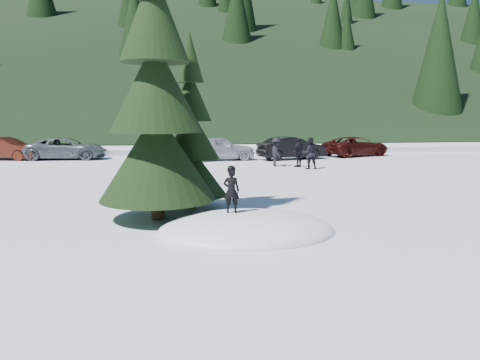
{
  "coord_description": "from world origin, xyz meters",
  "views": [
    {
      "loc": [
        -1.89,
        -11.21,
        2.9
      ],
      "look_at": [
        0.06,
        1.46,
        1.1
      ],
      "focal_mm": 35.0,
      "sensor_mm": 36.0,
      "label": 1
    }
  ],
  "objects": [
    {
      "name": "spruce_tall",
      "position": [
        -2.2,
        1.8,
        3.32
      ],
      "size": [
        3.2,
        3.2,
        8.6
      ],
      "color": "#301E10",
      "rests_on": "ground"
    },
    {
      "name": "car_3",
      "position": [
        -1.57,
        21.35,
        0.68
      ],
      "size": [
        4.75,
        2.12,
        1.35
      ],
      "primitive_type": "imported",
      "rotation": [
        0.0,
        0.0,
        1.62
      ],
      "color": "#0D1A32",
      "rests_on": "ground"
    },
    {
      "name": "car_2",
      "position": [
        -8.45,
        20.5,
        0.71
      ],
      "size": [
        5.22,
        2.62,
        1.42
      ],
      "primitive_type": "imported",
      "rotation": [
        0.0,
        0.0,
        1.52
      ],
      "color": "#575C60",
      "rests_on": "ground"
    },
    {
      "name": "ground",
      "position": [
        0.0,
        0.0,
        0.0
      ],
      "size": [
        200.0,
        200.0,
        0.0
      ],
      "primitive_type": "plane",
      "color": "white",
      "rests_on": "ground"
    },
    {
      "name": "child_skier",
      "position": [
        -0.37,
        0.1,
        1.03
      ],
      "size": [
        0.46,
        0.36,
        1.1
      ],
      "primitive_type": "imported",
      "rotation": [
        0.0,
        0.0,
        2.87
      ],
      "color": "black",
      "rests_on": "snow_mound"
    },
    {
      "name": "forest_hillside",
      "position": [
        0.0,
        54.0,
        12.5
      ],
      "size": [
        200.0,
        60.0,
        25.0
      ],
      "primitive_type": null,
      "color": "black",
      "rests_on": "ground"
    },
    {
      "name": "snow_mound",
      "position": [
        0.0,
        0.0,
        0.0
      ],
      "size": [
        4.48,
        3.52,
        0.96
      ],
      "primitive_type": "ellipsoid",
      "color": "white",
      "rests_on": "ground"
    },
    {
      "name": "spruce_short",
      "position": [
        -1.2,
        3.2,
        2.1
      ],
      "size": [
        2.2,
        2.2,
        5.37
      ],
      "color": "#301E10",
      "rests_on": "ground"
    },
    {
      "name": "adult_1",
      "position": [
        5.24,
        13.81,
        0.81
      ],
      "size": [
        1.0,
        0.88,
        1.62
      ],
      "primitive_type": "imported",
      "rotation": [
        0.0,
        0.0,
        3.78
      ],
      "color": "black",
      "rests_on": "ground"
    },
    {
      "name": "car_1",
      "position": [
        -12.25,
        20.69,
        0.73
      ],
      "size": [
        4.67,
        2.55,
        1.46
      ],
      "primitive_type": "imported",
      "rotation": [
        0.0,
        0.0,
        1.33
      ],
      "color": "#3E150B",
      "rests_on": "ground"
    },
    {
      "name": "car_4",
      "position": [
        1.27,
        18.26,
        0.77
      ],
      "size": [
        4.74,
        2.42,
        1.54
      ],
      "primitive_type": "imported",
      "rotation": [
        0.0,
        0.0,
        1.71
      ],
      "color": "#999BA2",
      "rests_on": "ground"
    },
    {
      "name": "adult_0",
      "position": [
        5.57,
        12.86,
        0.85
      ],
      "size": [
        0.84,
        0.66,
        1.69
      ],
      "primitive_type": "imported",
      "rotation": [
        0.0,
        0.0,
        3.17
      ],
      "color": "black",
      "rests_on": "ground"
    },
    {
      "name": "adult_2",
      "position": [
        4.1,
        14.41,
        0.81
      ],
      "size": [
        0.67,
        1.08,
        1.61
      ],
      "primitive_type": "imported",
      "rotation": [
        0.0,
        0.0,
        1.64
      ],
      "color": "black",
      "rests_on": "ground"
    },
    {
      "name": "car_5",
      "position": [
        6.04,
        18.24,
        0.73
      ],
      "size": [
        4.68,
        2.52,
        1.47
      ],
      "primitive_type": "imported",
      "rotation": [
        0.0,
        0.0,
        1.8
      ],
      "color": "black",
      "rests_on": "ground"
    },
    {
      "name": "car_6",
      "position": [
        11.1,
        19.91,
        0.68
      ],
      "size": [
        5.34,
        3.78,
        1.35
      ],
      "primitive_type": "imported",
      "rotation": [
        0.0,
        0.0,
        1.92
      ],
      "color": "black",
      "rests_on": "ground"
    }
  ]
}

